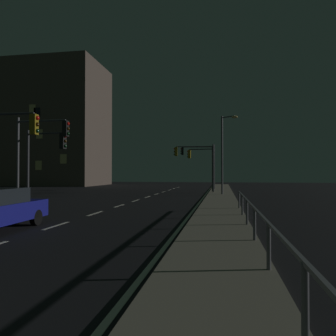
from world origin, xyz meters
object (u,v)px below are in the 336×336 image
traffic_light_overhead_east (39,144)px  traffic_light_mid_left (196,158)px  traffic_light_far_center (45,153)px  traffic_light_mid_right (201,160)px  traffic_light_near_left (200,158)px  building_distant (36,126)px  street_lamp_median (224,147)px

traffic_light_overhead_east → traffic_light_mid_left: size_ratio=1.10×
traffic_light_far_center → traffic_light_mid_right: bearing=63.8°
traffic_light_near_left → building_distant: 33.93m
traffic_light_mid_right → traffic_light_overhead_east: size_ratio=0.88×
street_lamp_median → traffic_light_mid_left: bearing=131.8°
traffic_light_near_left → traffic_light_far_center: traffic_light_near_left is taller
street_lamp_median → traffic_light_far_center: bearing=-131.9°
traffic_light_far_center → building_distant: size_ratio=0.20×
traffic_light_far_center → building_distant: (-22.66, 35.00, 7.39)m
traffic_light_far_center → traffic_light_mid_left: 17.69m
traffic_light_mid_right → street_lamp_median: size_ratio=0.66×
traffic_light_mid_left → building_distant: building_distant is taller
traffic_light_mid_left → street_lamp_median: size_ratio=0.68×
traffic_light_near_left → street_lamp_median: bearing=-73.1°
traffic_light_overhead_east → traffic_light_far_center: (0.10, 0.44, -0.51)m
traffic_light_overhead_east → street_lamp_median: bearing=48.8°
traffic_light_mid_right → traffic_light_overhead_east: traffic_light_overhead_east is taller
traffic_light_mid_right → traffic_light_overhead_east: bearing=-115.9°
street_lamp_median → building_distant: 41.11m
traffic_light_mid_right → building_distant: 36.56m
traffic_light_mid_left → traffic_light_overhead_east: bearing=-116.9°
traffic_light_mid_right → traffic_light_mid_left: size_ratio=0.97×
traffic_light_mid_right → traffic_light_mid_left: traffic_light_mid_left is taller
traffic_light_near_left → building_distant: (-30.74, 12.72, 6.69)m
traffic_light_overhead_east → traffic_light_near_left: size_ratio=1.00×
traffic_light_mid_right → traffic_light_near_left: traffic_light_near_left is taller
traffic_light_mid_right → traffic_light_far_center: (-8.60, -17.44, -0.19)m
traffic_light_mid_right → building_distant: (-31.25, 17.56, 7.20)m
street_lamp_median → traffic_light_near_left: bearing=106.9°
street_lamp_median → building_distant: building_distant is taller
traffic_light_overhead_east → traffic_light_near_left: (8.18, 22.72, 0.19)m
street_lamp_median → building_distant: (-33.76, 22.63, 6.20)m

